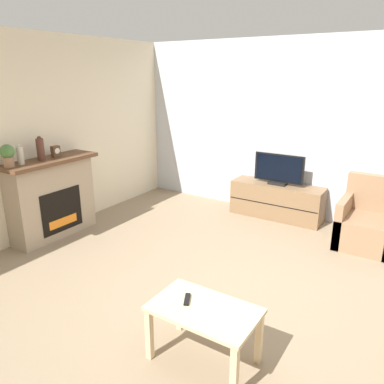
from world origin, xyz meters
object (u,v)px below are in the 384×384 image
(mantel_vase_left, at_px, (20,155))
(mantel_clock, at_px, (56,151))
(tv, at_px, (279,171))
(fireplace, at_px, (52,197))
(coffee_table, at_px, (204,317))
(remote, at_px, (187,299))
(armchair, at_px, (368,224))
(tv_stand, at_px, (277,201))
(potted_plant, at_px, (7,154))
(mantel_vase_centre_left, at_px, (40,149))

(mantel_vase_left, xyz_separation_m, mantel_clock, (0.00, 0.52, -0.04))
(tv, bearing_deg, mantel_vase_left, -130.76)
(mantel_clock, bearing_deg, fireplace, -97.74)
(coffee_table, bearing_deg, remote, 175.01)
(mantel_vase_left, height_order, remote, mantel_vase_left)
(mantel_clock, bearing_deg, mantel_vase_left, -90.08)
(fireplace, distance_m, armchair, 4.24)
(coffee_table, bearing_deg, mantel_clock, 160.18)
(tv, distance_m, coffee_table, 3.36)
(tv_stand, relative_size, armchair, 1.58)
(mantel_vase_left, bearing_deg, tv_stand, 49.26)
(mantel_vase_left, distance_m, potted_plant, 0.17)
(mantel_vase_left, relative_size, coffee_table, 0.30)
(fireplace, bearing_deg, coffee_table, -17.50)
(coffee_table, bearing_deg, tv, 101.05)
(fireplace, relative_size, tv, 1.67)
(tv_stand, height_order, tv, tv)
(tv_stand, height_order, remote, tv_stand)
(remote, bearing_deg, mantel_clock, 132.08)
(tv_stand, bearing_deg, mantel_clock, -136.75)
(potted_plant, bearing_deg, mantel_clock, 89.94)
(fireplace, height_order, tv, fireplace)
(fireplace, distance_m, mantel_vase_left, 0.76)
(mantel_vase_centre_left, bearing_deg, remote, -16.49)
(mantel_clock, height_order, armchair, mantel_clock)
(remote, bearing_deg, potted_plant, 144.97)
(fireplace, relative_size, potted_plant, 4.70)
(fireplace, xyz_separation_m, tv_stand, (2.36, 2.33, -0.29))
(mantel_vase_left, distance_m, tv_stand, 3.71)
(coffee_table, bearing_deg, mantel_vase_left, 169.40)
(mantel_vase_centre_left, height_order, coffee_table, mantel_vase_centre_left)
(tv, height_order, armchair, tv)
(fireplace, relative_size, coffee_table, 1.57)
(mantel_vase_left, bearing_deg, mantel_vase_centre_left, 90.00)
(tv, bearing_deg, tv_stand, 90.00)
(potted_plant, relative_size, tv, 0.36)
(mantel_clock, xyz_separation_m, tv_stand, (2.34, 2.20, -0.90))
(fireplace, relative_size, mantel_vase_left, 5.18)
(fireplace, height_order, mantel_clock, mantel_clock)
(mantel_vase_centre_left, xyz_separation_m, potted_plant, (-0.00, -0.45, 0.01))
(mantel_vase_left, xyz_separation_m, mantel_vase_centre_left, (0.00, 0.29, 0.03))
(armchair, height_order, coffee_table, armchair)
(mantel_vase_left, height_order, tv, mantel_vase_left)
(tv, xyz_separation_m, remote, (0.48, -3.26, -0.27))
(fireplace, bearing_deg, mantel_clock, 82.26)
(mantel_clock, distance_m, coffee_table, 3.26)
(mantel_clock, bearing_deg, tv, 43.22)
(coffee_table, relative_size, remote, 5.43)
(fireplace, bearing_deg, tv_stand, 44.67)
(mantel_clock, distance_m, remote, 3.09)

